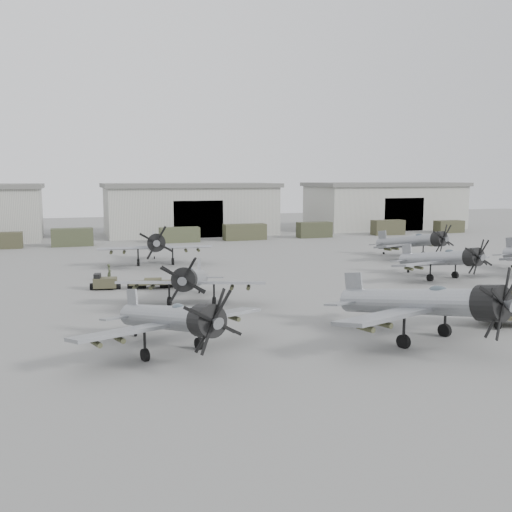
{
  "coord_description": "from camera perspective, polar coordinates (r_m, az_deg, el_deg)",
  "views": [
    {
      "loc": [
        -19.88,
        -34.66,
        9.76
      ],
      "look_at": [
        -3.52,
        14.95,
        2.5
      ],
      "focal_mm": 40.0,
      "sensor_mm": 36.0,
      "label": 1
    }
  ],
  "objects": [
    {
      "name": "ground",
      "position": [
        41.13,
        11.32,
        -5.97
      ],
      "size": [
        220.0,
        220.0,
        0.0
      ],
      "primitive_type": "plane",
      "color": "slate",
      "rests_on": "ground"
    },
    {
      "name": "hangar_center",
      "position": [
        98.79,
        -6.63,
        4.73
      ],
      "size": [
        29.0,
        14.8,
        8.7
      ],
      "color": "#B4B5A9",
      "rests_on": "ground"
    },
    {
      "name": "hangar_right",
      "position": [
        112.75,
        12.71,
        4.98
      ],
      "size": [
        29.0,
        14.8,
        8.7
      ],
      "color": "#B4B5A9",
      "rests_on": "ground"
    },
    {
      "name": "support_truck_1",
      "position": [
        85.55,
        -24.06,
        1.42
      ],
      "size": [
        5.25,
        2.2,
        2.22
      ],
      "primitive_type": "cube",
      "color": "#393925",
      "rests_on": "ground"
    },
    {
      "name": "support_truck_2",
      "position": [
        85.08,
        -17.9,
        1.8
      ],
      "size": [
        5.71,
        2.2,
        2.54
      ],
      "primitive_type": "cube",
      "color": "#3A3F29",
      "rests_on": "ground"
    },
    {
      "name": "support_truck_3",
      "position": [
        86.54,
        -7.66,
        2.12
      ],
      "size": [
        5.93,
        2.2,
        2.25
      ],
      "primitive_type": "cube",
      "color": "#3F452D",
      "rests_on": "ground"
    },
    {
      "name": "support_truck_4",
      "position": [
        88.98,
        -1.13,
        2.42
      ],
      "size": [
        6.65,
        2.2,
        2.48
      ],
      "primitive_type": "cube",
      "color": "#3D3F29",
      "rests_on": "ground"
    },
    {
      "name": "support_truck_5",
      "position": [
        93.14,
        5.85,
        2.63
      ],
      "size": [
        5.57,
        2.2,
        2.49
      ],
      "primitive_type": "cube",
      "color": "#363925",
      "rests_on": "ground"
    },
    {
      "name": "support_truck_6",
      "position": [
        99.47,
        13.05,
        2.8
      ],
      "size": [
        5.52,
        2.2,
        2.49
      ],
      "primitive_type": "cube",
      "color": "#3A3926",
      "rests_on": "ground"
    },
    {
      "name": "support_truck_7",
      "position": [
        106.4,
        18.74,
        2.81
      ],
      "size": [
        5.05,
        2.2,
        2.13
      ],
      "primitive_type": "cube",
      "color": "#3B3B26",
      "rests_on": "ground"
    },
    {
      "name": "aircraft_near_0",
      "position": [
        31.67,
        -8.26,
        -6.26
      ],
      "size": [
        11.21,
        10.1,
        4.51
      ],
      "rotation": [
        0.0,
        0.0,
        0.34
      ],
      "color": "gray",
      "rests_on": "ground"
    },
    {
      "name": "aircraft_near_1",
      "position": [
        35.18,
        16.84,
        -4.51
      ],
      "size": [
        13.12,
        11.82,
        5.27
      ],
      "rotation": [
        0.0,
        0.0,
        0.33
      ],
      "color": "#909398",
      "rests_on": "ground"
    },
    {
      "name": "aircraft_mid_1",
      "position": [
        43.47,
        -6.51,
        -2.33
      ],
      "size": [
        11.31,
        10.2,
        4.55
      ],
      "rotation": [
        0.0,
        0.0,
        -0.34
      ],
      "color": "#94979C",
      "rests_on": "ground"
    },
    {
      "name": "aircraft_mid_2",
      "position": [
        57.14,
        18.34,
        -0.27
      ],
      "size": [
        11.23,
        10.11,
        4.46
      ],
      "rotation": [
        0.0,
        0.0,
        0.19
      ],
      "color": "gray",
      "rests_on": "ground"
    },
    {
      "name": "aircraft_far_0",
      "position": [
        64.03,
        -10.04,
        1.09
      ],
      "size": [
        12.65,
        11.38,
        5.03
      ],
      "rotation": [
        0.0,
        0.0,
        -0.11
      ],
      "color": "#9C9FA5",
      "rests_on": "ground"
    },
    {
      "name": "aircraft_far_1",
      "position": [
        70.9,
        15.61,
        1.42
      ],
      "size": [
        11.53,
        10.38,
        4.61
      ],
      "rotation": [
        0.0,
        0.0,
        0.29
      ],
      "color": "gray",
      "rests_on": "ground"
    },
    {
      "name": "tug_trailer",
      "position": [
        51.42,
        -13.12,
        -2.63
      ],
      "size": [
        7.27,
        2.6,
        1.44
      ],
      "rotation": [
        0.0,
        0.0,
        -0.18
      ],
      "color": "#403E29",
      "rests_on": "ground"
    },
    {
      "name": "ground_crew",
      "position": [
        55.79,
        -14.46,
        -1.59
      ],
      "size": [
        0.44,
        0.62,
        1.59
      ],
      "primitive_type": "imported",
      "rotation": [
        0.0,
        0.0,
        1.46
      ],
      "color": "#363D28",
      "rests_on": "ground"
    }
  ]
}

